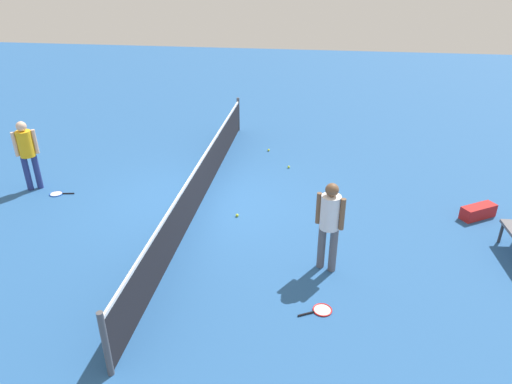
% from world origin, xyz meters
% --- Properties ---
extents(ground_plane, '(40.00, 40.00, 0.00)m').
position_xyz_m(ground_plane, '(0.00, 0.00, 0.00)').
color(ground_plane, '#265693').
extents(court_net, '(10.09, 0.09, 1.07)m').
position_xyz_m(court_net, '(0.00, 0.00, 0.50)').
color(court_net, '#4C4C51').
rests_on(court_net, ground_plane).
extents(player_near_side, '(0.44, 0.52, 1.70)m').
position_xyz_m(player_near_side, '(-2.17, -2.86, 1.01)').
color(player_near_side, '#595960').
rests_on(player_near_side, ground_plane).
extents(player_far_side, '(0.47, 0.48, 1.70)m').
position_xyz_m(player_far_side, '(0.11, 4.15, 1.01)').
color(player_far_side, navy).
rests_on(player_far_side, ground_plane).
extents(tennis_racket_near_player, '(0.42, 0.60, 0.03)m').
position_xyz_m(tennis_racket_near_player, '(-3.34, -2.79, 0.01)').
color(tennis_racket_near_player, red).
rests_on(tennis_racket_near_player, ground_plane).
extents(tennis_racket_far_player, '(0.36, 0.60, 0.03)m').
position_xyz_m(tennis_racket_far_player, '(-0.09, 3.48, 0.01)').
color(tennis_racket_far_player, blue).
rests_on(tennis_racket_far_player, ground_plane).
extents(tennis_ball_near_player, '(0.07, 0.07, 0.07)m').
position_xyz_m(tennis_ball_near_player, '(-0.56, -0.94, 0.03)').
color(tennis_ball_near_player, '#C6E033').
rests_on(tennis_ball_near_player, ground_plane).
extents(tennis_ball_by_net, '(0.07, 0.07, 0.07)m').
position_xyz_m(tennis_ball_by_net, '(3.33, -1.18, 0.03)').
color(tennis_ball_by_net, '#C6E033').
rests_on(tennis_ball_by_net, ground_plane).
extents(tennis_ball_midcourt, '(0.07, 0.07, 0.07)m').
position_xyz_m(tennis_ball_midcourt, '(2.20, -1.85, 0.03)').
color(tennis_ball_midcourt, '#C6E033').
rests_on(tennis_ball_midcourt, ground_plane).
extents(equipment_bag, '(0.66, 0.83, 0.28)m').
position_xyz_m(equipment_bag, '(0.16, -6.12, 0.14)').
color(equipment_bag, '#B21E1E').
rests_on(equipment_bag, ground_plane).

